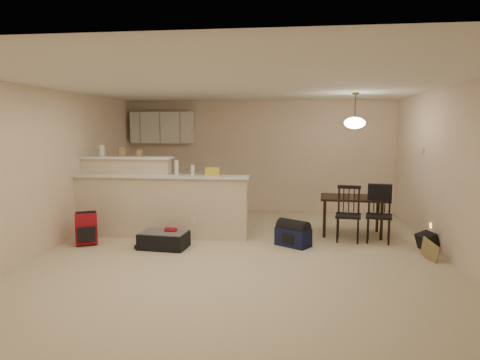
% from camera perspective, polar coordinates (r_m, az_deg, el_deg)
% --- Properties ---
extents(room, '(7.00, 7.02, 2.50)m').
position_cam_1_polar(room, '(6.25, 0.13, 1.03)').
color(room, beige).
rests_on(room, ground).
extents(breakfast_bar, '(3.08, 0.58, 1.39)m').
position_cam_1_polar(breakfast_bar, '(7.68, -12.12, -2.83)').
color(breakfast_bar, beige).
rests_on(breakfast_bar, ground).
extents(upper_cabinets, '(1.40, 0.34, 0.70)m').
position_cam_1_polar(upper_cabinets, '(9.93, -10.33, 6.89)').
color(upper_cabinets, white).
rests_on(upper_cabinets, room).
extents(kitchen_counter, '(1.80, 0.60, 0.90)m').
position_cam_1_polar(kitchen_counter, '(9.86, -9.26, -1.55)').
color(kitchen_counter, white).
rests_on(kitchen_counter, ground).
extents(thermostat, '(0.02, 0.12, 0.12)m').
position_cam_1_polar(thermostat, '(8.05, 23.20, 3.59)').
color(thermostat, beige).
rests_on(thermostat, room).
extents(jar, '(0.10, 0.10, 0.20)m').
position_cam_1_polar(jar, '(8.05, -17.94, 3.74)').
color(jar, silver).
rests_on(jar, breakfast_bar).
extents(cereal_box, '(0.10, 0.07, 0.16)m').
position_cam_1_polar(cereal_box, '(7.89, -15.38, 3.63)').
color(cereal_box, '#99824F').
rests_on(cereal_box, breakfast_bar).
extents(small_box, '(0.08, 0.06, 0.12)m').
position_cam_1_polar(small_box, '(7.78, -13.25, 3.50)').
color(small_box, '#99824F').
rests_on(small_box, breakfast_bar).
extents(bottle_a, '(0.07, 0.07, 0.26)m').
position_cam_1_polar(bottle_a, '(7.37, -8.46, 1.63)').
color(bottle_a, silver).
rests_on(bottle_a, breakfast_bar).
extents(bottle_b, '(0.06, 0.06, 0.18)m').
position_cam_1_polar(bottle_b, '(7.30, -6.34, 1.30)').
color(bottle_b, silver).
rests_on(bottle_b, breakfast_bar).
extents(bag_lump, '(0.22, 0.18, 0.14)m').
position_cam_1_polar(bag_lump, '(7.23, -3.70, 1.11)').
color(bag_lump, '#99824F').
rests_on(bag_lump, breakfast_bar).
extents(dining_table, '(1.15, 0.81, 0.68)m').
position_cam_1_polar(dining_table, '(7.83, 14.72, -2.77)').
color(dining_table, black).
rests_on(dining_table, ground).
extents(pendant_lamp, '(0.36, 0.36, 0.62)m').
position_cam_1_polar(pendant_lamp, '(7.72, 15.04, 7.43)').
color(pendant_lamp, brown).
rests_on(pendant_lamp, room).
extents(dining_chair_near, '(0.46, 0.44, 0.93)m').
position_cam_1_polar(dining_chair_near, '(7.39, 14.23, -4.43)').
color(dining_chair_near, black).
rests_on(dining_chair_near, ground).
extents(dining_chair_far, '(0.48, 0.46, 0.94)m').
position_cam_1_polar(dining_chair_far, '(7.47, 18.03, -4.40)').
color(dining_chair_far, black).
rests_on(dining_chair_far, ground).
extents(suitcase, '(0.77, 0.54, 0.25)m').
position_cam_1_polar(suitcase, '(6.95, -10.11, -7.92)').
color(suitcase, black).
rests_on(suitcase, ground).
extents(red_backpack, '(0.40, 0.34, 0.51)m').
position_cam_1_polar(red_backpack, '(7.46, -19.80, -6.17)').
color(red_backpack, maroon).
rests_on(red_backpack, ground).
extents(navy_duffel, '(0.61, 0.54, 0.29)m').
position_cam_1_polar(navy_duffel, '(7.00, 7.10, -7.55)').
color(navy_duffel, '#12173A').
rests_on(navy_duffel, ground).
extents(black_daypack, '(0.29, 0.35, 0.27)m').
position_cam_1_polar(black_daypack, '(7.32, 23.71, -7.57)').
color(black_daypack, black).
rests_on(black_daypack, ground).
extents(cardboard_sheet, '(0.13, 0.36, 0.28)m').
position_cam_1_polar(cardboard_sheet, '(6.80, 23.99, -8.60)').
color(cardboard_sheet, '#99824F').
rests_on(cardboard_sheet, ground).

